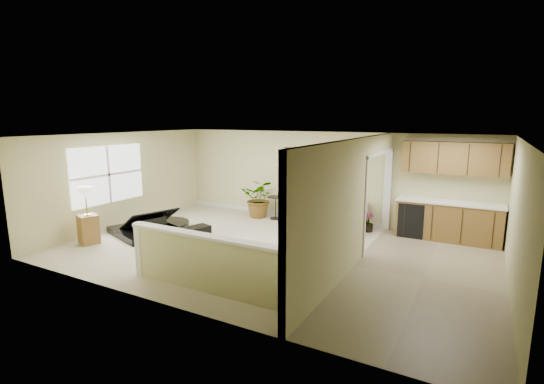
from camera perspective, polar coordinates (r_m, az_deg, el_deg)
The scene contains 20 objects.
floor at distance 8.73m, azimuth -0.11°, elevation -8.53°, with size 9.00×9.00×0.00m, color #B5AC8D.
back_wall at distance 11.09m, azimuth 7.37°, elevation 2.19°, with size 9.00×0.04×2.50m, color #C4BF85.
front_wall at distance 6.02m, azimuth -14.04°, elevation -5.32°, with size 9.00×0.04×2.50m, color #C4BF85.
left_wall at distance 11.25m, azimuth -20.66°, elevation 1.70°, with size 0.04×6.00×2.50m, color #C4BF85.
right_wall at distance 7.43m, azimuth 32.06°, elevation -3.62°, with size 0.04×6.00×2.50m, color #C4BF85.
ceiling at distance 8.25m, azimuth -0.11°, elevation 8.09°, with size 9.00×6.00×0.04m, color silver.
kitchen_vinyl at distance 7.82m, azimuth 21.03°, elevation -11.60°, with size 2.70×6.00×0.01m, color gray.
interior_partition at distance 7.96m, azimuth 12.23°, elevation -1.56°, with size 0.18×5.99×2.50m.
pony_half_wall at distance 6.70m, azimuth -9.17°, elevation -10.04°, with size 3.42×0.22×1.00m.
left_window at distance 10.89m, azimuth -22.66°, elevation 2.35°, with size 0.05×2.15×1.45m, color white.
wall_art_left at distance 11.37m, azimuth 2.90°, elevation 5.01°, with size 0.48×0.04×0.58m.
wall_mirror at distance 10.89m, azimuth 8.86°, elevation 4.91°, with size 0.55×0.04×0.55m.
kitchen_cabinets at distance 10.19m, azimuth 23.70°, elevation -1.57°, with size 2.36×0.65×2.33m.
piano at distance 10.43m, azimuth -17.63°, elevation -2.31°, with size 2.16×2.14×1.48m.
piano_bench at distance 9.11m, azimuth -11.11°, elevation -6.38°, with size 0.35×0.69×0.46m, color black.
loveseat at distance 10.59m, azimuth 9.24°, elevation -3.29°, with size 1.60×0.94×0.90m.
accent_table at distance 11.30m, azimuth 0.54°, elevation -1.83°, with size 0.46×0.46×0.66m.
palm_plant at distance 11.50m, azimuth -1.77°, elevation -0.96°, with size 1.20×1.11×1.12m.
small_plant at distance 10.41m, azimuth 13.73°, elevation -4.45°, with size 0.30×0.30×0.49m.
lamp_stand at distance 10.03m, azimuth -25.14°, elevation -3.65°, with size 0.50×0.50×1.34m.
Camera 1 is at (3.96, -7.23, 2.88)m, focal length 26.00 mm.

